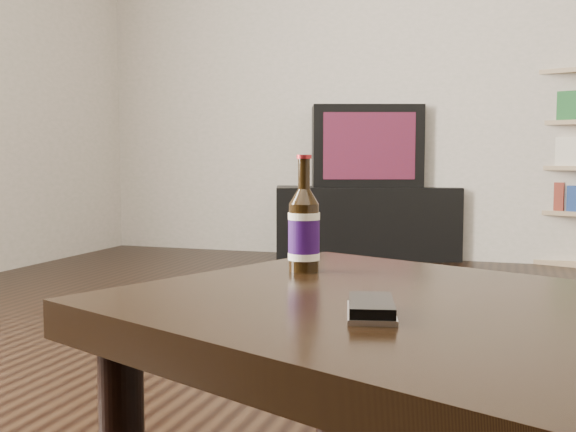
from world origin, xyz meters
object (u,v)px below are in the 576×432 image
(bookshelf, at_px, (567,164))
(tv_stand, at_px, (365,221))
(beer_bottle, at_px, (304,230))
(tv, at_px, (365,147))
(coffee_table, at_px, (523,363))
(phone, at_px, (371,308))

(bookshelf, bearing_deg, tv_stand, -154.82)
(beer_bottle, bearing_deg, tv_stand, 99.69)
(tv_stand, distance_m, bookshelf, 1.27)
(tv, relative_size, beer_bottle, 3.75)
(tv_stand, xyz_separation_m, coffee_table, (0.90, -3.41, 0.14))
(tv, bearing_deg, beer_bottle, -98.57)
(tv_stand, relative_size, beer_bottle, 5.47)
(tv_stand, relative_size, tv, 1.46)
(bookshelf, height_order, coffee_table, bookshelf)
(tv, relative_size, bookshelf, 0.68)
(tv, xyz_separation_m, bookshelf, (1.21, 0.10, -0.11))
(beer_bottle, bearing_deg, tv, 99.68)
(tv_stand, xyz_separation_m, tv, (0.00, -0.00, 0.48))
(bookshelf, xyz_separation_m, phone, (-0.49, -3.55, -0.17))
(tv, distance_m, bookshelf, 1.22)
(tv_stand, relative_size, bookshelf, 0.99)
(bookshelf, height_order, beer_bottle, bookshelf)
(coffee_table, xyz_separation_m, beer_bottle, (-0.37, 0.27, 0.13))
(bookshelf, distance_m, coffee_table, 3.53)
(coffee_table, height_order, beer_bottle, beer_bottle)
(coffee_table, bearing_deg, tv_stand, 104.86)
(coffee_table, xyz_separation_m, phone, (-0.19, -0.04, 0.07))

